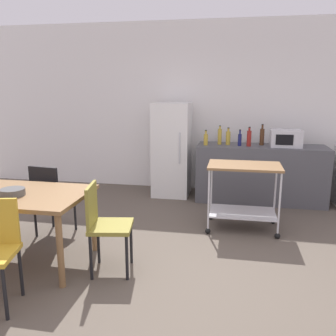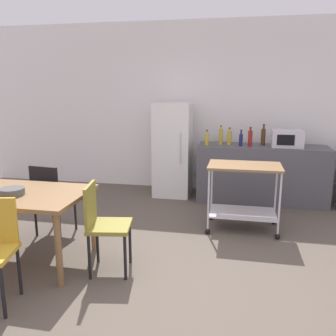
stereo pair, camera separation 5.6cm
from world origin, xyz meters
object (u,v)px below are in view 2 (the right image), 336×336
Objects in this scene: chair_olive at (103,222)px; bottle_vinegar at (229,138)px; bottle_sparkling_water at (241,139)px; microwave at (287,139)px; bottle_soda at (207,139)px; fruit_bowl at (12,192)px; chair_black at (51,195)px; dining_table at (13,199)px; bottle_sesame_oil at (221,136)px; bottle_soy_sauce at (263,137)px; refrigerator at (173,150)px; bottle_wine at (250,138)px; kitchen_cart at (244,186)px.

chair_olive is 2.90m from bottle_vinegar.
microwave reaches higher than bottle_sparkling_water.
fruit_bowl is (-1.68, -2.58, -0.21)m from bottle_soda.
microwave is (2.94, 1.87, 0.51)m from chair_black.
bottle_soda is at bearing 54.97° from dining_table.
dining_table is at bearing 78.23° from chair_olive.
bottle_sesame_oil reaches higher than bottle_soda.
refrigerator is at bearing 178.86° from bottle_soy_sauce.
dining_table is 6.23× the size of bottle_soda.
chair_olive is (0.98, -0.03, -0.15)m from dining_table.
microwave is (0.55, 0.06, 0.00)m from bottle_wine.
bottle_sparkling_water is (-0.06, 1.19, 0.43)m from kitchen_cart.
dining_table is at bearing 124.43° from fruit_bowl.
bottle_sparkling_water is at bearing 3.50° from bottle_soda.
refrigerator is (1.14, 2.00, 0.26)m from chair_black.
bottle_wine is at bearing -135.54° from chair_black.
bottle_wine is 3.50m from fruit_bowl.
bottle_soda is 0.80× the size of bottle_wine.
bottle_wine is 0.56m from microwave.
bottle_sesame_oil is 0.14m from bottle_vinegar.
bottle_soy_sauce is (0.66, 0.05, 0.01)m from bottle_sesame_oil.
bottle_vinegar is at bearing 177.47° from microwave.
bottle_sesame_oil reaches higher than kitchen_cart.
bottle_sesame_oil is at bearing -5.84° from refrigerator.
bottle_sparkling_water is at bearing 47.97° from dining_table.
bottle_vinegar is 1.08× the size of bottle_sparkling_water.
dining_table is 3.06m from bottle_soda.
chair_olive is at bearing -112.90° from bottle_vinegar.
dining_table is 3.28m from bottle_sesame_oil.
bottle_sesame_oil is at bearing 54.91° from fruit_bowl.
chair_olive is at bearing -134.56° from kitchen_cart.
bottle_sparkling_water is (0.32, -0.08, -0.03)m from bottle_sesame_oil.
bottle_vinegar is (1.11, 2.63, 0.50)m from chair_olive.
refrigerator is 1.70× the size of kitchen_cart.
kitchen_cart is at bearing -94.13° from bottle_wine.
bottle_sparkling_water is at bearing -158.48° from bottle_soy_sauce.
chair_olive is 2.68× the size of bottle_soy_sauce.
chair_black is 2.85m from bottle_vinegar.
bottle_wine is 0.65× the size of microwave.
microwave is (0.69, 0.04, 0.03)m from bottle_sparkling_water.
fruit_bowl is (-2.55, -2.75, -0.25)m from bottle_soy_sauce.
bottle_soy_sauce reaches higher than fruit_bowl.
bottle_sesame_oil is at bearing 166.77° from bottle_wine.
bottle_soda is at bearing -162.68° from bottle_vinegar.
bottle_soda is 0.24m from bottle_sesame_oil.
bottle_sparkling_water is 0.14m from bottle_wine.
chair_black is 3.04m from bottle_wine.
bottle_sesame_oil is 1.28× the size of fruit_bowl.
refrigerator is 1.14m from bottle_sparkling_water.
chair_black reaches higher than dining_table.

